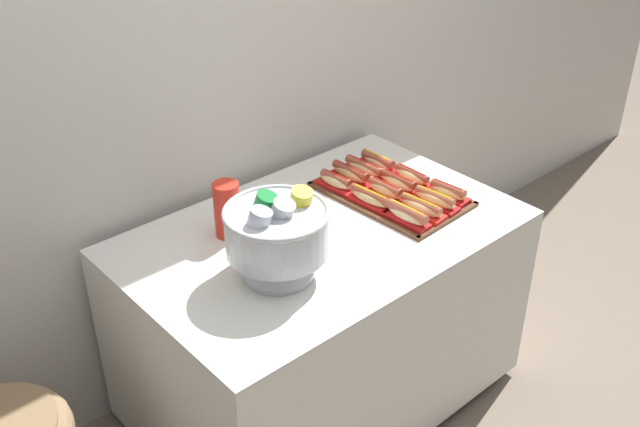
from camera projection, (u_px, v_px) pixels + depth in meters
ground_plane at (321, 395)px, 2.88m from camera, size 10.00×10.00×0.00m
back_wall at (221, 32)px, 2.53m from camera, size 6.00×0.10×2.60m
buffet_table at (321, 314)px, 2.67m from camera, size 1.32×0.84×0.75m
serving_tray at (391, 195)px, 2.68m from camera, size 0.36×0.54×0.01m
hot_dog_0 at (407, 215)px, 2.50m from camera, size 0.07×0.17×0.06m
hot_dog_1 at (421, 208)px, 2.54m from camera, size 0.08×0.18×0.06m
hot_dog_2 at (435, 200)px, 2.59m from camera, size 0.08×0.18×0.06m
hot_dog_3 at (448, 192)px, 2.63m from camera, size 0.08×0.16×0.06m
hot_dog_4 at (370, 199)px, 2.60m from camera, size 0.08×0.18×0.06m
hot_dog_5 at (385, 190)px, 2.64m from camera, size 0.07×0.16×0.06m
hot_dog_6 at (398, 183)px, 2.69m from camera, size 0.06×0.17×0.06m
hot_dog_7 at (412, 177)px, 2.73m from camera, size 0.06×0.17×0.06m
hot_dog_8 at (336, 182)px, 2.70m from camera, size 0.08×0.16×0.06m
hot_dog_9 at (351, 174)px, 2.74m from camera, size 0.07×0.18×0.06m
hot_dog_10 at (364, 169)px, 2.79m from camera, size 0.07×0.19×0.06m
hot_dog_11 at (378, 162)px, 2.84m from camera, size 0.06×0.16×0.06m
punch_bowl at (277, 231)px, 2.19m from camera, size 0.32×0.32×0.28m
cup_stack at (227, 209)px, 2.42m from camera, size 0.09×0.09×0.19m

